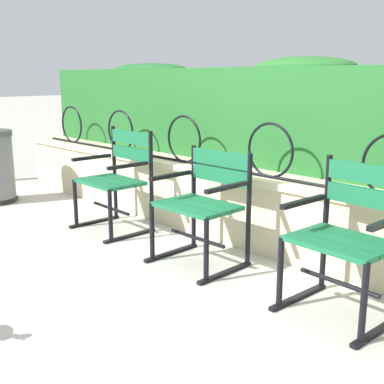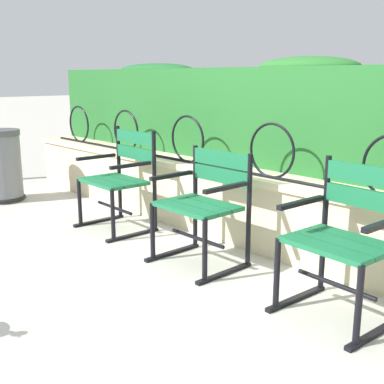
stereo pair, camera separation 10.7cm
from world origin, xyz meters
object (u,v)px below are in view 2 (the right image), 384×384
park_chair_centre (205,202)px  trash_bin (2,167)px  park_chair_left (121,177)px  park_chair_right (347,237)px

park_chair_centre → trash_bin: park_chair_centre is taller
park_chair_left → park_chair_centre: park_chair_left is taller
park_chair_right → park_chair_centre: bearing=-178.7°
park_chair_left → park_chair_centre: size_ratio=1.08×
park_chair_left → park_chair_right: park_chair_left is taller
park_chair_left → trash_bin: park_chair_left is taller
park_chair_left → trash_bin: (-1.71, -0.39, -0.10)m
park_chair_centre → trash_bin: size_ratio=1.05×
park_chair_centre → park_chair_right: 1.12m
park_chair_centre → trash_bin: (-2.82, -0.35, -0.08)m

